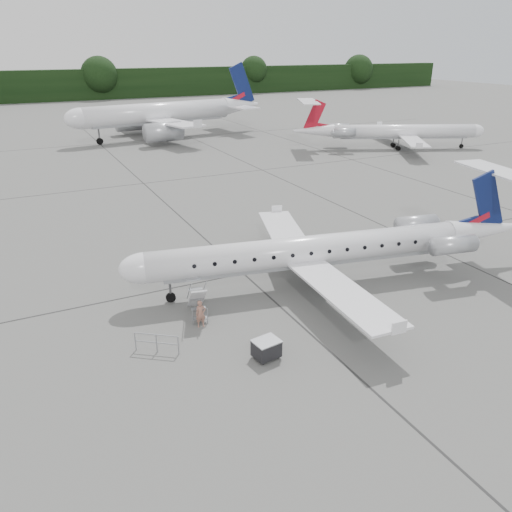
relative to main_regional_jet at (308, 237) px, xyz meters
name	(u,v)px	position (x,y,z in m)	size (l,w,h in m)	color
ground	(350,306)	(0.82, -3.53, -3.24)	(320.00, 320.00, 0.00)	#595957
treeline	(65,85)	(0.82, 126.47, 0.76)	(260.00, 4.00, 8.00)	black
main_regional_jet	(308,237)	(0.00, 0.00, 0.00)	(25.26, 18.19, 6.48)	silver
airstair	(197,299)	(-7.50, -0.64, -2.22)	(0.85, 2.14, 2.03)	silver
passenger	(201,314)	(-7.73, -1.84, -2.48)	(0.55, 0.36, 1.52)	#956351
safety_railing	(157,343)	(-10.53, -3.19, -2.74)	(2.20, 0.08, 1.00)	gray
baggage_cart	(266,349)	(-5.94, -6.00, -2.72)	(1.19, 0.97, 1.03)	black
bg_narrowbody	(157,103)	(6.83, 56.56, 2.36)	(31.17, 22.45, 11.19)	silver
bg_regional_right	(404,125)	(36.22, 32.49, 0.20)	(26.24, 18.90, 6.88)	silver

